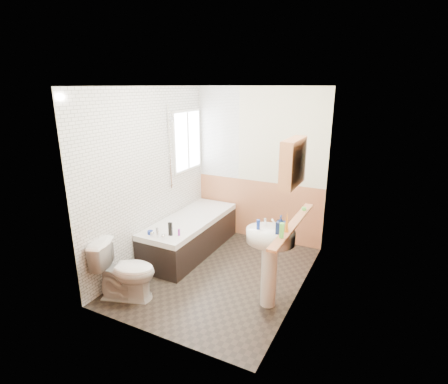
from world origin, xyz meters
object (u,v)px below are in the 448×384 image
Objects in this scene: bathtub at (191,234)px; toilet at (125,271)px; pine_shelf at (293,224)px; medicine_cabinet at (293,162)px; sink at (270,252)px.

bathtub is 2.46× the size of toilet.
medicine_cabinet reaches higher than pine_shelf.
pine_shelf is at bearing -84.25° from toilet.
sink reaches higher than toilet.
sink reaches higher than pine_shelf.
bathtub is at bearing 161.32° from pine_shelf.
sink is at bearing -26.71° from bathtub.
pine_shelf is 0.73m from medicine_cabinet.
sink is at bearing -87.22° from toilet.
sink is at bearing -144.19° from medicine_cabinet.
bathtub is at bearing -20.41° from toilet.
pine_shelf reaches higher than toilet.
bathtub is 1.21× the size of pine_shelf.
bathtub is 2.35m from medicine_cabinet.
medicine_cabinet is (-0.03, -0.07, 0.73)m from pine_shelf.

